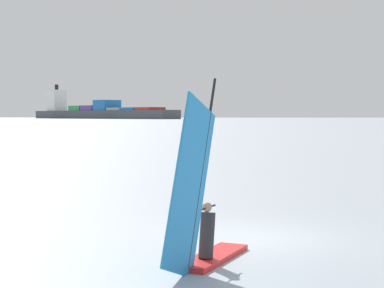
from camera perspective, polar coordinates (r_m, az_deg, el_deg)
ground_plane at (r=16.68m, az=5.39°, el=-8.52°), size 4000.00×4000.00×0.00m
windsurfer at (r=13.38m, az=0.96°, el=-7.14°), size 1.32×3.83×4.18m
cargo_ship at (r=642.73m, az=-8.74°, el=2.96°), size 189.30×143.34×37.58m
distant_headland at (r=1489.08m, az=5.10°, el=3.50°), size 970.05×557.78×52.16m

